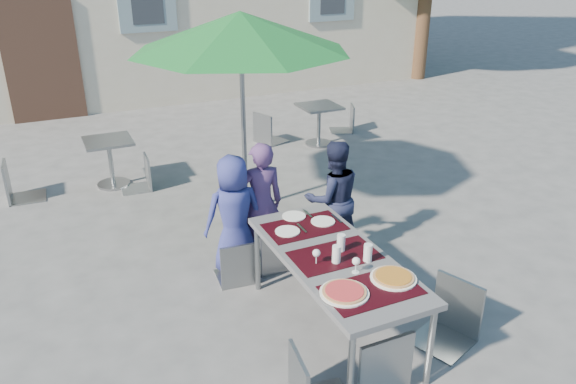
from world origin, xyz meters
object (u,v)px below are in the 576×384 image
pizza_near_left (344,292)px  patio_umbrella (241,33)px  pizza_near_right (393,277)px  bg_chair_l_1 (267,109)px  child_0 (234,215)px  cafe_table_1 (319,120)px  bg_chair_r_0 (139,154)px  chair_1 (274,227)px  bg_chair_r_1 (347,103)px  chair_4 (456,278)px  chair_3 (312,348)px  chair_5 (398,341)px  bg_chair_l_0 (11,158)px  dining_table (334,261)px  chair_2 (329,220)px  child_2 (333,199)px  child_1 (261,204)px  chair_0 (237,237)px  cafe_table_0 (110,157)px

pizza_near_left → patio_umbrella: (0.40, 3.09, 1.39)m
pizza_near_right → bg_chair_l_1: size_ratio=0.36×
child_0 → cafe_table_1: 4.02m
pizza_near_right → bg_chair_r_0: (-1.09, 4.30, -0.27)m
pizza_near_left → child_0: size_ratio=0.30×
cafe_table_1 → chair_1: bearing=-124.1°
bg_chair_r_1 → chair_4: bearing=-111.5°
chair_3 → patio_umbrella: (0.75, 3.28, 1.63)m
chair_5 → bg_chair_l_0: (-2.37, 5.07, -0.02)m
dining_table → chair_2: size_ratio=1.76×
pizza_near_right → chair_5: (-0.27, -0.46, -0.17)m
child_2 → patio_umbrella: 2.11m
child_1 → bg_chair_l_0: bearing=-45.2°
child_0 → cafe_table_1: bearing=-128.4°
patio_umbrella → bg_chair_r_0: (-1.06, 1.22, -1.66)m
chair_0 → patio_umbrella: 2.34m
chair_0 → child_1: bearing=38.8°
dining_table → child_1: child_1 is taller
cafe_table_1 → bg_chair_r_1: (0.80, 0.45, 0.09)m
child_2 → cafe_table_0: size_ratio=1.91×
child_2 → bg_chair_l_0: (-3.06, 2.91, -0.05)m
bg_chair_l_0 → bg_chair_l_1: bg_chair_l_0 is taller
chair_5 → bg_chair_r_1: chair_5 is taller
chair_0 → chair_3: (-0.09, -1.76, 0.02)m
patio_umbrella → child_2: bearing=-71.4°
child_0 → bg_chair_r_1: size_ratio=1.39×
cafe_table_0 → chair_3: bearing=-82.3°
child_2 → chair_3: (-1.21, -1.91, -0.10)m
chair_5 → cafe_table_0: 5.16m
pizza_near_left → bg_chair_r_1: 6.23m
child_0 → patio_umbrella: size_ratio=0.49×
chair_5 → chair_1: bearing=90.3°
pizza_near_right → cafe_table_1: (1.94, 4.90, -0.34)m
bg_chair_l_0 → cafe_table_1: bearing=3.7°
patio_umbrella → bg_chair_l_1: size_ratio=2.56×
chair_2 → bg_chair_l_1: chair_2 is taller
child_2 → bg_chair_l_0: bearing=-35.3°
child_1 → bg_chair_l_1: (1.52, 3.48, -0.08)m
pizza_near_right → child_2: (0.43, 1.70, -0.14)m
pizza_near_right → chair_2: 1.33m
patio_umbrella → chair_0: bearing=-113.5°
chair_4 → bg_chair_l_1: (0.56, 5.32, -0.00)m
bg_chair_r_0 → pizza_near_right: bearing=-75.7°
dining_table → chair_3: chair_3 is taller
pizza_near_left → child_0: child_0 is taller
pizza_near_left → dining_table: bearing=68.1°
dining_table → cafe_table_0: bearing=106.5°
pizza_near_left → chair_4: bearing=1.4°
chair_2 → child_0: bearing=147.8°
pizza_near_right → chair_3: 0.85m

